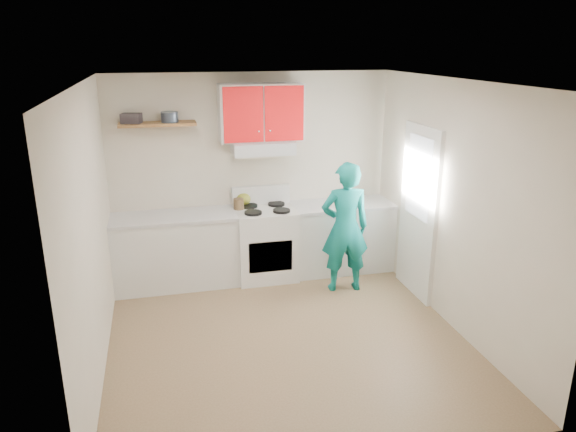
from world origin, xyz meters
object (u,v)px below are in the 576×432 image
object	(u,v)px
stove	(266,243)
kettle	(243,199)
tin	(170,117)
person	(345,227)
crock	(239,205)

from	to	relation	value
stove	kettle	world-z (taller)	kettle
tin	stove	bearing A→B (deg)	-8.03
tin	kettle	size ratio (longest dim) A/B	1.05
stove	person	world-z (taller)	person
tin	crock	world-z (taller)	tin
crock	person	world-z (taller)	person
kettle	crock	bearing A→B (deg)	-107.53
person	stove	bearing A→B (deg)	-29.19
tin	person	world-z (taller)	tin
tin	person	bearing A→B (deg)	-21.03
stove	crock	size ratio (longest dim) A/B	5.84
stove	crock	xyz separation A→B (m)	(-0.32, 0.09, 0.52)
kettle	crock	size ratio (longest dim) A/B	1.23
crock	kettle	bearing A→B (deg)	61.23
stove	kettle	distance (m)	0.64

